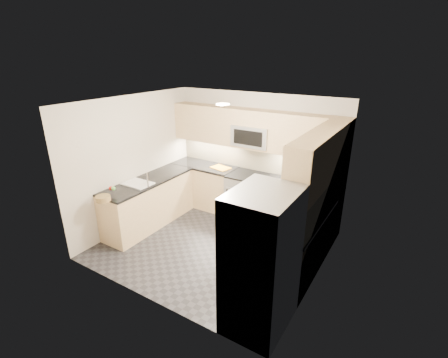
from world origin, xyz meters
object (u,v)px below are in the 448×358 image
at_px(gas_range, 248,197).
at_px(fruit_basket, 103,198).
at_px(microwave, 253,136).
at_px(utensil_bowl, 323,188).
at_px(cutting_board, 221,168).
at_px(refrigerator, 261,262).

distance_m(gas_range, fruit_basket, 2.80).
distance_m(microwave, utensil_bowl, 1.66).
relative_size(gas_range, cutting_board, 2.33).
bearing_deg(microwave, fruit_basket, -120.28).
xyz_separation_m(microwave, fruit_basket, (-1.44, -2.47, -0.72)).
height_order(gas_range, refrigerator, refrigerator).
bearing_deg(utensil_bowl, gas_range, 176.34).
bearing_deg(utensil_bowl, refrigerator, -91.26).
distance_m(microwave, cutting_board, 1.02).
bearing_deg(cutting_board, microwave, 7.50).
relative_size(refrigerator, utensil_bowl, 6.04).
relative_size(gas_range, utensil_bowl, 3.05).
height_order(microwave, refrigerator, microwave).
distance_m(refrigerator, cutting_board, 3.26).
distance_m(gas_range, cutting_board, 0.84).
bearing_deg(microwave, refrigerator, -60.38).
height_order(refrigerator, cutting_board, refrigerator).
distance_m(cutting_board, fruit_basket, 2.50).
distance_m(refrigerator, fruit_basket, 2.89).
bearing_deg(refrigerator, cutting_board, 130.90).
relative_size(gas_range, refrigerator, 0.51).
bearing_deg(fruit_basket, microwave, 59.72).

